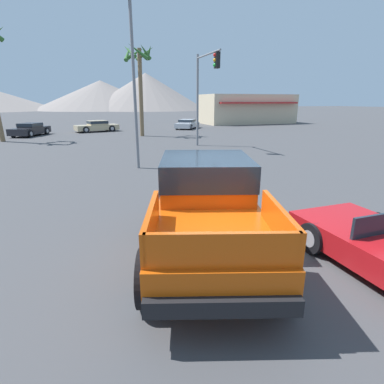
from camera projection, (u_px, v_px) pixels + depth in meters
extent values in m
plane|color=#424244|center=(220.00, 247.00, 6.66)|extent=(320.00, 320.00, 0.00)
cube|color=#CC4C0C|center=(208.00, 221.00, 5.96)|extent=(3.37, 5.06, 0.56)
cube|color=#CC4C0C|center=(206.00, 176.00, 6.65)|extent=(2.41, 2.53, 0.84)
cube|color=#1E2833|center=(206.00, 169.00, 6.60)|extent=(2.47, 2.58, 0.54)
cube|color=#CC4C0C|center=(151.00, 223.00, 4.54)|extent=(0.65, 1.80, 0.48)
cube|color=#CC4C0C|center=(279.00, 222.00, 4.58)|extent=(0.65, 1.80, 0.48)
cube|color=#CC4C0C|center=(222.00, 250.00, 3.71)|extent=(1.89, 0.68, 0.48)
cube|color=black|center=(202.00, 194.00, 8.28)|extent=(1.95, 0.77, 0.24)
cube|color=black|center=(223.00, 307.00, 3.73)|extent=(1.95, 0.77, 0.24)
cylinder|color=black|center=(162.00, 212.00, 7.42)|extent=(0.56, 0.98, 0.94)
cylinder|color=#232326|center=(162.00, 212.00, 7.42)|extent=(0.45, 0.58, 0.51)
cylinder|color=black|center=(246.00, 212.00, 7.46)|extent=(0.56, 0.98, 0.94)
cylinder|color=#232326|center=(246.00, 212.00, 7.46)|extent=(0.45, 0.58, 0.51)
cylinder|color=black|center=(148.00, 278.00, 4.66)|extent=(0.56, 0.98, 0.94)
cylinder|color=#232326|center=(148.00, 278.00, 4.66)|extent=(0.45, 0.58, 0.51)
cylinder|color=black|center=(282.00, 276.00, 4.70)|extent=(0.56, 0.98, 0.94)
cylinder|color=#232326|center=(282.00, 276.00, 4.70)|extent=(0.45, 0.58, 0.51)
cube|color=#1E2833|center=(384.00, 223.00, 5.70)|extent=(1.56, 0.07, 0.42)
cylinder|color=black|center=(313.00, 238.00, 6.33)|extent=(0.23, 0.67, 0.66)
cylinder|color=#9E9EA3|center=(313.00, 238.00, 6.33)|extent=(0.24, 0.37, 0.37)
cylinder|color=black|center=(375.00, 227.00, 6.90)|extent=(0.23, 0.67, 0.66)
cylinder|color=#9E9EA3|center=(375.00, 227.00, 6.90)|extent=(0.24, 0.37, 0.37)
cube|color=#232328|center=(30.00, 131.00, 27.94)|extent=(3.29, 4.55, 0.59)
cube|color=#232328|center=(30.00, 125.00, 27.89)|extent=(2.10, 2.23, 0.39)
cube|color=#1E2833|center=(30.00, 125.00, 27.88)|extent=(2.14, 2.28, 0.23)
cylinder|color=black|center=(30.00, 134.00, 26.66)|extent=(0.48, 0.70, 0.67)
cylinder|color=#9E9EA3|center=(30.00, 134.00, 26.66)|extent=(0.36, 0.43, 0.37)
cylinder|color=black|center=(13.00, 133.00, 26.80)|extent=(0.48, 0.70, 0.67)
cylinder|color=#9E9EA3|center=(13.00, 133.00, 26.80)|extent=(0.36, 0.43, 0.37)
cylinder|color=black|center=(46.00, 131.00, 29.15)|extent=(0.48, 0.70, 0.67)
cylinder|color=#9E9EA3|center=(46.00, 131.00, 29.15)|extent=(0.36, 0.43, 0.37)
cylinder|color=black|center=(31.00, 131.00, 29.30)|extent=(0.48, 0.70, 0.67)
cylinder|color=#9E9EA3|center=(31.00, 131.00, 29.30)|extent=(0.36, 0.43, 0.37)
cube|color=tan|center=(97.00, 127.00, 31.76)|extent=(4.66, 2.81, 0.53)
cube|color=tan|center=(97.00, 123.00, 31.68)|extent=(2.16, 1.97, 0.44)
cube|color=#1E2833|center=(97.00, 122.00, 31.66)|extent=(2.21, 2.02, 0.26)
cylinder|color=black|center=(86.00, 130.00, 30.40)|extent=(0.68, 0.37, 0.65)
cylinder|color=#9E9EA3|center=(86.00, 130.00, 30.40)|extent=(0.40, 0.31, 0.36)
cylinder|color=black|center=(82.00, 129.00, 31.76)|extent=(0.68, 0.37, 0.65)
cylinder|color=#9E9EA3|center=(82.00, 129.00, 31.76)|extent=(0.40, 0.31, 0.36)
cylinder|color=black|center=(112.00, 128.00, 31.83)|extent=(0.68, 0.37, 0.65)
cylinder|color=#9E9EA3|center=(112.00, 128.00, 31.83)|extent=(0.40, 0.31, 0.36)
cylinder|color=black|center=(107.00, 127.00, 33.19)|extent=(0.68, 0.37, 0.65)
cylinder|color=#9E9EA3|center=(107.00, 127.00, 33.19)|extent=(0.40, 0.31, 0.36)
cube|color=#B7BABF|center=(187.00, 125.00, 35.30)|extent=(4.00, 4.60, 0.51)
cube|color=#B7BABF|center=(187.00, 121.00, 35.07)|extent=(2.34, 2.41, 0.39)
cube|color=#1E2833|center=(187.00, 121.00, 35.05)|extent=(2.40, 2.46, 0.23)
cylinder|color=black|center=(184.00, 125.00, 36.81)|extent=(0.54, 0.63, 0.61)
cylinder|color=#9E9EA3|center=(184.00, 125.00, 36.81)|extent=(0.39, 0.41, 0.34)
cylinder|color=black|center=(197.00, 125.00, 36.35)|extent=(0.54, 0.63, 0.61)
cylinder|color=#9E9EA3|center=(197.00, 125.00, 36.35)|extent=(0.39, 0.41, 0.34)
cylinder|color=black|center=(177.00, 127.00, 34.32)|extent=(0.54, 0.63, 0.61)
cylinder|color=#9E9EA3|center=(177.00, 127.00, 34.32)|extent=(0.39, 0.41, 0.34)
cylinder|color=black|center=(191.00, 127.00, 33.86)|extent=(0.54, 0.63, 0.61)
cylinder|color=#9E9EA3|center=(191.00, 127.00, 33.86)|extent=(0.39, 0.41, 0.34)
cylinder|color=slate|center=(197.00, 102.00, 21.08)|extent=(0.16, 0.16, 6.15)
cylinder|color=slate|center=(208.00, 54.00, 18.57)|extent=(0.11, 3.74, 0.11)
cube|color=black|center=(217.00, 60.00, 17.43)|extent=(0.26, 0.34, 0.90)
sphere|color=red|center=(215.00, 55.00, 17.31)|extent=(0.20, 0.20, 0.20)
sphere|color=orange|center=(215.00, 60.00, 17.39)|extent=(0.20, 0.20, 0.20)
sphere|color=green|center=(215.00, 65.00, 17.46)|extent=(0.20, 0.20, 0.20)
cylinder|color=slate|center=(134.00, 89.00, 13.48)|extent=(0.14, 0.14, 7.22)
cylinder|color=brown|center=(141.00, 94.00, 26.61)|extent=(0.36, 0.85, 7.44)
cone|color=#2D6028|center=(149.00, 52.00, 26.13)|extent=(0.39, 1.83, 1.16)
cone|color=#2D6028|center=(145.00, 53.00, 26.66)|extent=(1.58, 1.61, 1.23)
cone|color=#2D6028|center=(135.00, 53.00, 26.57)|extent=(1.73, 0.60, 1.20)
cone|color=#2D6028|center=(128.00, 53.00, 25.91)|extent=(0.96, 1.65, 1.52)
cone|color=#2D6028|center=(129.00, 51.00, 25.23)|extent=(1.05, 1.69, 1.30)
cone|color=#2D6028|center=(138.00, 51.00, 24.96)|extent=(1.75, 0.72, 1.40)
cone|color=#2D6028|center=(145.00, 52.00, 25.47)|extent=(1.29, 1.17, 1.27)
cube|color=beige|center=(247.00, 109.00, 43.35)|extent=(12.98, 5.84, 4.03)
cube|color=red|center=(260.00, 103.00, 40.14)|extent=(11.69, 0.70, 0.20)
cone|color=gray|center=(101.00, 95.00, 112.37)|extent=(48.80, 48.80, 10.55)
cone|color=gray|center=(146.00, 92.00, 109.92)|extent=(44.55, 44.55, 12.94)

